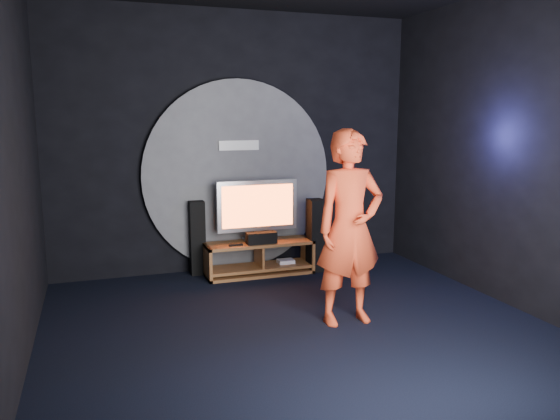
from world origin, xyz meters
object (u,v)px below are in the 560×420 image
object	(u,v)px
tower_speaker_left	(197,238)
tower_speaker_right	(315,235)
tv	(257,208)
subwoofer	(335,257)
media_console	(260,260)
player	(350,228)

from	to	relation	value
tower_speaker_left	tower_speaker_right	distance (m)	1.61
tv	tower_speaker_left	world-z (taller)	tv
subwoofer	tv	bearing A→B (deg)	173.55
tv	subwoofer	size ratio (longest dim) A/B	3.43
subwoofer	media_console	bearing A→B (deg)	177.04
tower_speaker_right	tower_speaker_left	bearing A→B (deg)	166.08
player	media_console	bearing A→B (deg)	99.59
subwoofer	tower_speaker_left	bearing A→B (deg)	169.22
tv	tower_speaker_right	distance (m)	0.89
subwoofer	player	distance (m)	2.17
media_console	tv	world-z (taller)	tv
tv	player	distance (m)	2.04
media_console	tower_speaker_right	bearing A→B (deg)	-6.40
tower_speaker_right	player	size ratio (longest dim) A/B	0.50
subwoofer	tower_speaker_right	bearing A→B (deg)	-174.35
tv	player	xyz separation A→B (m)	(0.38, -2.00, 0.10)
media_console	player	size ratio (longest dim) A/B	0.73
media_console	player	distance (m)	2.12
media_console	tower_speaker_right	distance (m)	0.84
media_console	tv	bearing A→B (deg)	95.85
tower_speaker_left	player	size ratio (longest dim) A/B	0.50
tower_speaker_right	player	xyz separation A→B (m)	(-0.40, -1.85, 0.50)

